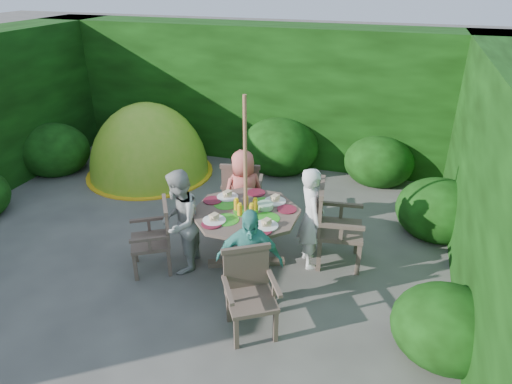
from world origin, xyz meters
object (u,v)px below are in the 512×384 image
(garden_chair_front, at_px, (250,290))
(child_front, at_px, (249,261))
(patio_table, at_px, (246,220))
(child_right, at_px, (311,218))
(garden_chair_back, at_px, (242,191))
(child_left, at_px, (180,222))
(child_back, at_px, (243,193))
(garden_chair_left, at_px, (156,236))
(dome_tent, at_px, (150,173))
(parasol_pole, at_px, (246,187))
(garden_chair_right, at_px, (333,224))

(garden_chair_front, bearing_deg, child_front, 77.10)
(patio_table, relative_size, child_right, 1.33)
(garden_chair_back, distance_m, child_left, 1.36)
(child_left, bearing_deg, child_back, 144.97)
(garden_chair_left, xyz_separation_m, dome_tent, (-1.60, 2.58, -0.46))
(garden_chair_back, height_order, child_back, child_back)
(garden_chair_back, relative_size, child_left, 0.72)
(patio_table, distance_m, child_back, 0.80)
(parasol_pole, distance_m, garden_chair_back, 1.25)
(parasol_pole, bearing_deg, patio_table, 34.36)
(child_front, bearing_deg, garden_chair_right, 47.41)
(garden_chair_front, height_order, child_front, child_front)
(garden_chair_front, bearing_deg, garden_chair_left, 123.99)
(garden_chair_left, bearing_deg, dome_tent, -179.32)
(parasol_pole, relative_size, garden_chair_left, 2.53)
(child_right, bearing_deg, child_front, 129.95)
(garden_chair_right, xyz_separation_m, child_back, (-1.30, 0.32, 0.07))
(parasol_pole, relative_size, dome_tent, 0.84)
(garden_chair_front, height_order, child_right, child_right)
(garden_chair_left, relative_size, child_right, 0.66)
(garden_chair_right, xyz_separation_m, dome_tent, (-3.64, 1.76, -0.55))
(garden_chair_right, bearing_deg, garden_chair_front, 149.07)
(garden_chair_right, bearing_deg, parasol_pole, 104.67)
(child_front, bearing_deg, child_back, 100.44)
(garden_chair_front, xyz_separation_m, child_front, (-0.10, 0.29, 0.15))
(garden_chair_right, relative_size, garden_chair_back, 1.09)
(garden_chair_back, xyz_separation_m, garden_chair_front, (0.81, -2.05, -0.04))
(garden_chair_right, bearing_deg, garden_chair_back, 59.29)
(garden_chair_back, distance_m, child_front, 1.90)
(child_back, bearing_deg, parasol_pole, 70.59)
(patio_table, bearing_deg, child_right, 21.48)
(parasol_pole, height_order, garden_chair_right, parasol_pole)
(garden_chair_front, bearing_deg, child_back, 79.28)
(patio_table, relative_size, child_front, 1.42)
(child_back, relative_size, dome_tent, 0.48)
(garden_chair_left, relative_size, dome_tent, 0.33)
(parasol_pole, xyz_separation_m, dome_tent, (-2.63, 2.18, -1.10))
(garden_chair_front, distance_m, child_front, 0.34)
(child_back, relative_size, child_front, 1.01)
(parasol_pole, bearing_deg, garden_chair_right, 22.68)
(child_left, height_order, child_back, child_left)
(child_back, xyz_separation_m, child_front, (0.59, -1.49, -0.01))
(child_left, relative_size, child_front, 1.07)
(child_front, bearing_deg, garden_chair_front, -82.16)
(garden_chair_front, bearing_deg, garden_chair_back, 79.67)
(garden_chair_back, bearing_deg, child_back, 101.22)
(garden_chair_left, relative_size, child_left, 0.66)
(garden_chair_front, distance_m, child_back, 1.91)
(parasol_pole, distance_m, garden_chair_front, 1.27)
(garden_chair_left, height_order, child_front, child_front)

